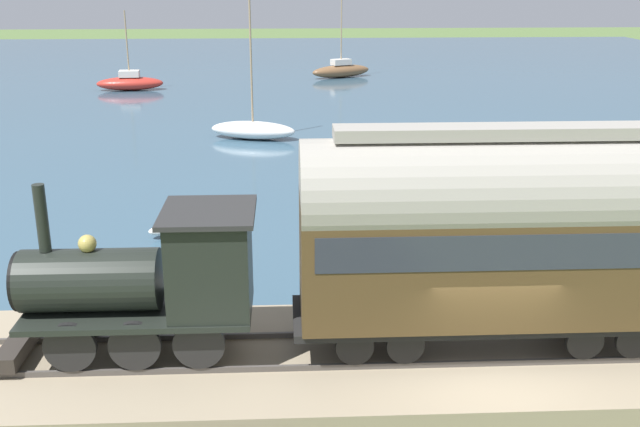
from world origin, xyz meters
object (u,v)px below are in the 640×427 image
steam_locomotive (153,276)px  passenger_coach (494,228)px  sailboat_red (130,82)px  sailboat_brown (341,70)px  sailboat_white (253,129)px  rowboat_mid_harbor (199,277)px  rowboat_off_pier (583,254)px  rowboat_near_shore (193,225)px

steam_locomotive → passenger_coach: size_ratio=0.63×
sailboat_red → passenger_coach: bearing=-164.1°
passenger_coach → sailboat_brown: size_ratio=1.07×
sailboat_white → rowboat_mid_harbor: size_ratio=3.51×
steam_locomotive → sailboat_white: sailboat_white is taller
rowboat_off_pier → passenger_coach: bearing=-156.9°
sailboat_red → rowboat_off_pier: sailboat_red is taller
rowboat_mid_harbor → rowboat_off_pier: 11.18m
passenger_coach → steam_locomotive: bearing=90.0°
rowboat_near_shore → passenger_coach: bearing=-167.7°
sailboat_brown → rowboat_off_pier: bearing=160.2°
steam_locomotive → passenger_coach: 6.91m
sailboat_brown → rowboat_near_shore: (-36.90, 7.62, -0.33)m
rowboat_off_pier → sailboat_brown: bearing=65.3°
rowboat_near_shore → rowboat_off_pier: bearing=-130.4°
sailboat_red → rowboat_near_shore: bearing=-170.2°
sailboat_brown → rowboat_mid_harbor: sailboat_brown is taller
passenger_coach → rowboat_near_shore: bearing=37.6°
rowboat_mid_harbor → rowboat_off_pier: bearing=-49.8°
rowboat_mid_harbor → rowboat_near_shore: 4.45m
steam_locomotive → rowboat_off_pier: bearing=-61.5°
rowboat_mid_harbor → sailboat_red: bearing=47.6°
rowboat_mid_harbor → rowboat_near_shore: rowboat_near_shore is taller
steam_locomotive → rowboat_off_pier: 13.14m
steam_locomotive → rowboat_near_shore: size_ratio=1.70×
sailboat_red → sailboat_brown: sailboat_brown is taller
rowboat_mid_harbor → passenger_coach: bearing=-93.1°
steam_locomotive → rowboat_mid_harbor: (4.96, -0.29, -2.13)m
steam_locomotive → rowboat_mid_harbor: bearing=-3.3°
sailboat_red → rowboat_near_shore: size_ratio=1.83×
steam_locomotive → rowboat_off_pier: size_ratio=2.59×
rowboat_off_pier → rowboat_near_shore: rowboat_near_shore is taller
sailboat_red → sailboat_white: 19.14m
sailboat_brown → rowboat_off_pier: 40.30m
sailboat_white → rowboat_near_shore: size_ratio=2.52×
rowboat_near_shore → sailboat_brown: bearing=-37.0°
steam_locomotive → sailboat_red: bearing=11.7°
sailboat_brown → rowboat_off_pier: (-40.08, -4.13, -0.34)m
sailboat_red → sailboat_brown: 16.68m
sailboat_white → sailboat_brown: (22.61, -6.19, 0.10)m
sailboat_red → rowboat_off_pier: 39.44m
sailboat_brown → rowboat_near_shore: size_ratio=2.50×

